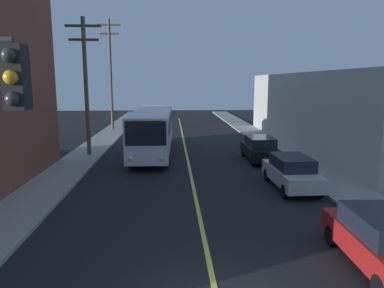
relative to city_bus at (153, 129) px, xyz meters
The scene contains 10 objects.
sidewalk_left 10.34m from the city_bus, 118.13° to the right, with size 2.50×90.00×0.15m, color gray.
sidewalk_right 13.33m from the city_bus, 42.85° to the right, with size 2.50×90.00×0.15m, color gray.
lane_stripe_center 5.02m from the city_bus, 58.53° to the right, with size 0.16×60.00×0.01m, color #D8CC4C.
building_right_warehouse 17.13m from the city_bus, ahead, with size 12.00×25.80×5.93m.
city_bus is the anchor object (origin of this frame).
parked_car_red 18.58m from the city_bus, 66.92° to the right, with size 1.97×4.47×1.62m.
parked_car_silver 11.82m from the city_bus, 51.76° to the right, with size 1.87×4.42×1.62m.
parked_car_black 7.89m from the city_bus, 22.09° to the right, with size 1.84×4.41×1.62m.
utility_pole_mid 5.76m from the city_bus, 169.97° to the right, with size 2.40×0.28×9.39m.
utility_pole_far 15.11m from the city_bus, 110.82° to the left, with size 2.40×0.28×11.59m.
Camera 1 is at (-1.06, -7.23, 5.23)m, focal length 33.62 mm.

